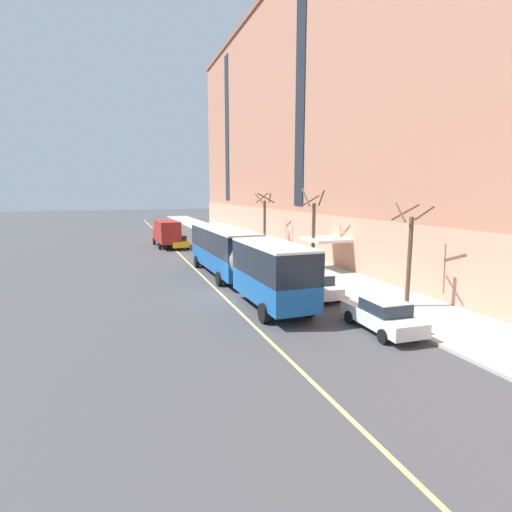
{
  "coord_description": "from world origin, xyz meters",
  "views": [
    {
      "loc": [
        -6.13,
        -23.67,
        6.44
      ],
      "look_at": [
        3.39,
        3.55,
        1.8
      ],
      "focal_mm": 28.0,
      "sensor_mm": 36.0,
      "label": 1
    }
  ],
  "objects_px": {
    "street_tree_far_downtown": "(264,220)",
    "fire_hydrant": "(233,243)",
    "parked_car_white_1": "(314,285)",
    "box_truck": "(166,232)",
    "street_tree_mid_block": "(409,254)",
    "parked_car_white_2": "(382,315)",
    "parked_car_green_3": "(275,267)",
    "street_tree_far_uptown": "(313,230)",
    "taxi_cab": "(178,242)",
    "city_bus": "(238,255)"
  },
  "relations": [
    {
      "from": "parked_car_white_2",
      "to": "fire_hydrant",
      "type": "distance_m",
      "value": 30.44
    },
    {
      "from": "parked_car_green_3",
      "to": "street_tree_mid_block",
      "type": "relative_size",
      "value": 0.83
    },
    {
      "from": "street_tree_mid_block",
      "to": "street_tree_far_uptown",
      "type": "height_order",
      "value": "street_tree_far_uptown"
    },
    {
      "from": "parked_car_white_2",
      "to": "street_tree_far_uptown",
      "type": "distance_m",
      "value": 14.72
    },
    {
      "from": "parked_car_white_2",
      "to": "street_tree_mid_block",
      "type": "bearing_deg",
      "value": 36.68
    },
    {
      "from": "parked_car_green_3",
      "to": "street_tree_far_uptown",
      "type": "distance_m",
      "value": 4.76
    },
    {
      "from": "street_tree_mid_block",
      "to": "street_tree_far_downtown",
      "type": "bearing_deg",
      "value": 90.11
    },
    {
      "from": "parked_car_white_1",
      "to": "street_tree_mid_block",
      "type": "height_order",
      "value": "street_tree_mid_block"
    },
    {
      "from": "parked_car_white_2",
      "to": "street_tree_mid_block",
      "type": "relative_size",
      "value": 0.8
    },
    {
      "from": "city_bus",
      "to": "parked_car_white_1",
      "type": "relative_size",
      "value": 4.3
    },
    {
      "from": "box_truck",
      "to": "fire_hydrant",
      "type": "distance_m",
      "value": 7.92
    },
    {
      "from": "parked_car_white_2",
      "to": "box_truck",
      "type": "xyz_separation_m",
      "value": [
        -5.98,
        32.45,
        1.0
      ]
    },
    {
      "from": "fire_hydrant",
      "to": "parked_car_green_3",
      "type": "bearing_deg",
      "value": -95.79
    },
    {
      "from": "street_tree_far_downtown",
      "to": "fire_hydrant",
      "type": "distance_m",
      "value": 6.23
    },
    {
      "from": "parked_car_green_3",
      "to": "box_truck",
      "type": "distance_m",
      "value": 20.44
    },
    {
      "from": "street_tree_mid_block",
      "to": "fire_hydrant",
      "type": "relative_size",
      "value": 7.93
    },
    {
      "from": "city_bus",
      "to": "box_truck",
      "type": "height_order",
      "value": "city_bus"
    },
    {
      "from": "street_tree_mid_block",
      "to": "street_tree_far_uptown",
      "type": "xyz_separation_m",
      "value": [
        -0.03,
        11.32,
        0.27
      ]
    },
    {
      "from": "street_tree_far_uptown",
      "to": "street_tree_far_downtown",
      "type": "relative_size",
      "value": 1.06
    },
    {
      "from": "box_truck",
      "to": "parked_car_white_2",
      "type": "bearing_deg",
      "value": -79.55
    },
    {
      "from": "box_truck",
      "to": "street_tree_far_uptown",
      "type": "distance_m",
      "value": 20.83
    },
    {
      "from": "street_tree_mid_block",
      "to": "taxi_cab",
      "type": "bearing_deg",
      "value": 106.62
    },
    {
      "from": "parked_car_white_2",
      "to": "box_truck",
      "type": "height_order",
      "value": "box_truck"
    },
    {
      "from": "parked_car_white_1",
      "to": "parked_car_white_2",
      "type": "height_order",
      "value": "same"
    },
    {
      "from": "city_bus",
      "to": "street_tree_far_uptown",
      "type": "relative_size",
      "value": 2.89
    },
    {
      "from": "parked_car_green_3",
      "to": "street_tree_far_uptown",
      "type": "bearing_deg",
      "value": 16.97
    },
    {
      "from": "box_truck",
      "to": "street_tree_far_uptown",
      "type": "bearing_deg",
      "value": -62.5
    },
    {
      "from": "taxi_cab",
      "to": "street_tree_far_downtown",
      "type": "distance_m",
      "value": 10.65
    },
    {
      "from": "street_tree_mid_block",
      "to": "street_tree_far_downtown",
      "type": "height_order",
      "value": "street_tree_far_downtown"
    },
    {
      "from": "parked_car_green_3",
      "to": "fire_hydrant",
      "type": "height_order",
      "value": "parked_car_green_3"
    },
    {
      "from": "parked_car_white_1",
      "to": "box_truck",
      "type": "distance_m",
      "value": 26.65
    },
    {
      "from": "street_tree_far_uptown",
      "to": "street_tree_far_downtown",
      "type": "xyz_separation_m",
      "value": [
        -0.01,
        11.28,
        0.09
      ]
    },
    {
      "from": "parked_car_white_1",
      "to": "parked_car_green_3",
      "type": "bearing_deg",
      "value": 90.19
    },
    {
      "from": "street_tree_far_uptown",
      "to": "fire_hydrant",
      "type": "height_order",
      "value": "street_tree_far_uptown"
    },
    {
      "from": "box_truck",
      "to": "street_tree_far_downtown",
      "type": "relative_size",
      "value": 1.2
    },
    {
      "from": "parked_car_white_2",
      "to": "parked_car_green_3",
      "type": "distance_m",
      "value": 12.87
    },
    {
      "from": "taxi_cab",
      "to": "box_truck",
      "type": "bearing_deg",
      "value": 131.86
    },
    {
      "from": "parked_car_white_2",
      "to": "box_truck",
      "type": "relative_size",
      "value": 0.61
    },
    {
      "from": "parked_car_white_1",
      "to": "box_truck",
      "type": "relative_size",
      "value": 0.6
    },
    {
      "from": "street_tree_mid_block",
      "to": "fire_hydrant",
      "type": "xyz_separation_m",
      "value": [
        -2.09,
        27.69,
        -2.59
      ]
    },
    {
      "from": "street_tree_far_downtown",
      "to": "parked_car_white_1",
      "type": "bearing_deg",
      "value": -101.39
    },
    {
      "from": "street_tree_far_uptown",
      "to": "taxi_cab",
      "type": "bearing_deg",
      "value": 116.26
    },
    {
      "from": "parked_car_white_2",
      "to": "parked_car_green_3",
      "type": "bearing_deg",
      "value": 91.01
    },
    {
      "from": "parked_car_green_3",
      "to": "taxi_cab",
      "type": "height_order",
      "value": "same"
    },
    {
      "from": "city_bus",
      "to": "parked_car_green_3",
      "type": "distance_m",
      "value": 4.15
    },
    {
      "from": "taxi_cab",
      "to": "street_tree_far_uptown",
      "type": "height_order",
      "value": "street_tree_far_uptown"
    },
    {
      "from": "parked_car_white_2",
      "to": "box_truck",
      "type": "distance_m",
      "value": 33.01
    },
    {
      "from": "taxi_cab",
      "to": "fire_hydrant",
      "type": "distance_m",
      "value": 6.48
    },
    {
      "from": "parked_car_green_3",
      "to": "box_truck",
      "type": "relative_size",
      "value": 0.63
    },
    {
      "from": "parked_car_white_2",
      "to": "taxi_cab",
      "type": "distance_m",
      "value": 31.58
    }
  ]
}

